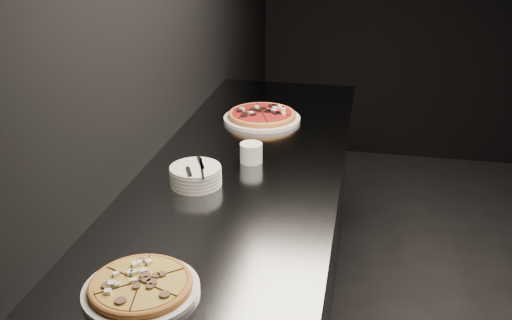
% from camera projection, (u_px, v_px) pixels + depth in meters
% --- Properties ---
extents(wall_left, '(0.02, 5.00, 2.80)m').
position_uv_depth(wall_left, '(137.00, 39.00, 1.99)').
color(wall_left, black).
rests_on(wall_left, floor).
extents(counter, '(0.74, 2.44, 0.92)m').
position_uv_depth(counter, '(242.00, 275.00, 2.31)').
color(counter, '#585B5F').
rests_on(counter, floor).
extents(pizza_mushroom, '(0.34, 0.34, 0.03)m').
position_uv_depth(pizza_mushroom, '(141.00, 286.00, 1.44)').
color(pizza_mushroom, silver).
rests_on(pizza_mushroom, counter).
extents(pizza_tomato, '(0.36, 0.36, 0.04)m').
position_uv_depth(pizza_tomato, '(262.00, 116.00, 2.63)').
color(pizza_tomato, silver).
rests_on(pizza_tomato, counter).
extents(plate_stack, '(0.18, 0.18, 0.07)m').
position_uv_depth(plate_stack, '(196.00, 176.00, 2.01)').
color(plate_stack, silver).
rests_on(plate_stack, counter).
extents(cutlery, '(0.07, 0.19, 0.01)m').
position_uv_depth(cutlery, '(196.00, 168.00, 1.98)').
color(cutlery, silver).
rests_on(cutlery, plate_stack).
extents(ramekin, '(0.09, 0.09, 0.08)m').
position_uv_depth(ramekin, '(251.00, 152.00, 2.19)').
color(ramekin, silver).
rests_on(ramekin, counter).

